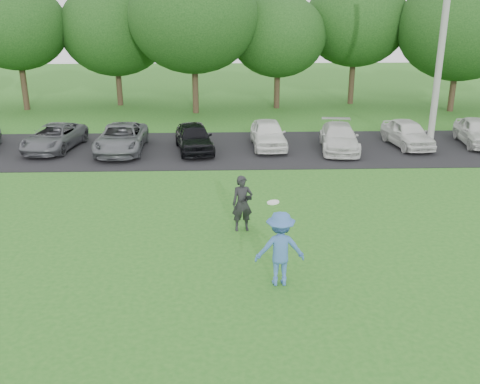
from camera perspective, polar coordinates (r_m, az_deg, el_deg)
The scene contains 7 objects.
ground at distance 12.08m, azimuth 0.61°, elevation -11.41°, with size 100.00×100.00×0.00m, color #24661D.
parking_lot at distance 24.17m, azimuth -0.81°, elevation 4.62°, with size 32.00×6.50×0.03m, color black.
utility_pole at distance 24.60m, azimuth 20.74°, elevation 14.76°, with size 0.28×0.28×9.40m, color gray.
frisbee_player at distance 12.34m, azimuth 4.29°, elevation -6.04°, with size 1.18×0.72×2.11m.
camera_bystander at distance 15.23m, azimuth 0.25°, elevation -1.24°, with size 0.63×0.46×1.63m.
parked_cars at distance 24.02m, azimuth 0.88°, elevation 6.02°, with size 30.66×4.71×1.24m.
tree_row at distance 33.20m, azimuth 1.48°, elevation 17.22°, with size 42.39×9.85×8.64m.
Camera 1 is at (-0.50, -10.36, 6.19)m, focal length 40.00 mm.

